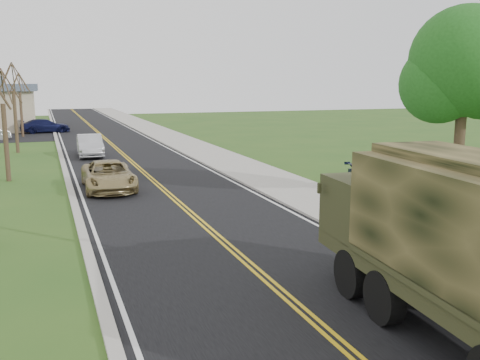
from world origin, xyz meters
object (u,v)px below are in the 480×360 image
military_truck (461,234)px  sedan_silver (90,146)px  pickup_navy (395,176)px  suv_champagne (109,176)px

military_truck → sedan_silver: bearing=103.3°
sedan_silver → pickup_navy: 20.98m
suv_champagne → pickup_navy: suv_champagne is taller
military_truck → pickup_navy: bearing=62.8°
military_truck → suv_champagne: bearing=109.9°
pickup_navy → sedan_silver: bearing=50.4°
suv_champagne → pickup_navy: size_ratio=1.09×
pickup_navy → military_truck: bearing=161.8°
military_truck → suv_champagne: size_ratio=1.54×
sedan_silver → pickup_navy: size_ratio=1.01×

